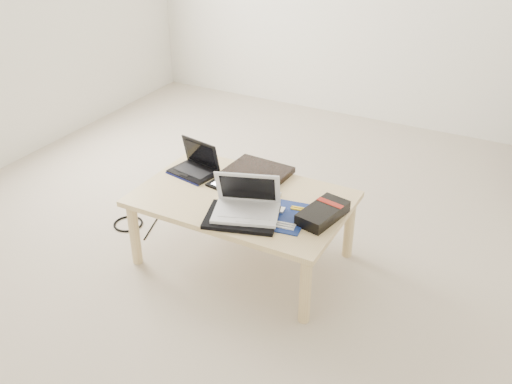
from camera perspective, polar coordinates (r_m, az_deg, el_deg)
The scene contains 13 objects.
ground at distance 3.44m, azimuth -0.15°, elevation -3.76°, with size 4.00×4.00×0.00m, color #C2B29D.
coffee_table at distance 3.01m, azimuth -1.37°, elevation -1.24°, with size 1.10×0.70×0.40m.
book at distance 3.18m, azimuth 0.11°, elevation 1.96°, with size 0.35×0.30×0.03m.
netbook at distance 3.22m, azimuth -6.09°, elevation 2.60°, with size 0.28×0.23×0.18m.
tablet at distance 3.08m, azimuth -2.14°, elevation 0.72°, with size 0.28×0.23×0.01m.
remote at distance 2.91m, azimuth 0.98°, elevation -1.03°, with size 0.07×0.24×0.02m.
neoprene_sleeve at distance 2.79m, azimuth -1.44°, elevation -2.55°, with size 0.35×0.25×0.02m, color black.
white_laptop at distance 2.79m, azimuth -0.95°, elevation -1.22°, with size 0.37×0.32×0.21m.
motherboard at distance 2.82m, azimuth 2.70°, elevation -2.39°, with size 0.28×0.33×0.01m.
gpu_box at distance 2.80m, azimuth 6.70°, elevation -2.12°, with size 0.20×0.31×0.06m.
cable_coil at distance 3.04m, azimuth -2.06°, elevation 0.31°, with size 0.10×0.10×0.01m, color black.
floor_cable_coil at distance 3.57m, azimuth -12.66°, elevation -3.11°, with size 0.18×0.18×0.01m, color black.
floor_cable_trail at distance 3.55m, azimuth -10.14°, elevation -3.08°, with size 0.01×0.01×0.36m, color black.
Camera 1 is at (1.35, -2.53, 1.91)m, focal length 40.00 mm.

